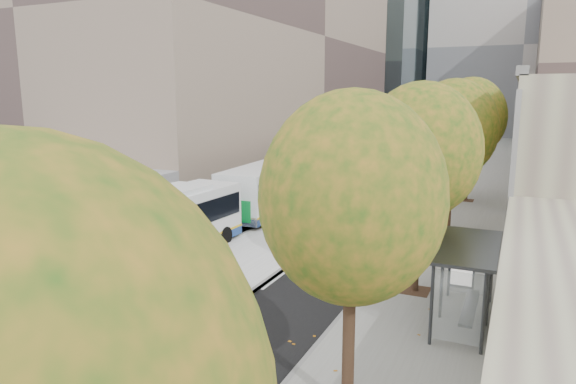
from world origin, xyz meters
The scene contains 13 objects.
bus_platform centered at (-3.88, 35.00, 0.07)m, with size 4.25×150.00×0.15m, color #BCBCBC.
sidewalk centered at (4.12, 35.00, 0.04)m, with size 4.75×150.00×0.08m, color gray.
building_midrise centered at (-22.50, 41.00, 12.50)m, with size 24.00×46.00×25.00m, color gray.
building_far_block centered at (6.00, 96.00, 15.00)m, with size 30.00×18.00×30.00m, color #B0A6A0.
bus_shelter centered at (5.69, 10.96, 2.19)m, with size 1.90×4.40×2.53m.
tree_b centered at (3.60, 5.00, 5.04)m, with size 4.00×4.00×6.97m.
tree_c centered at (3.60, 13.00, 5.25)m, with size 4.20×4.20×7.28m.
tree_d centered at (3.60, 22.00, 5.47)m, with size 4.40×4.40×7.60m.
tree_e centered at (3.60, 31.00, 5.69)m, with size 4.60×4.60×7.92m.
bus_near centered at (-7.39, 7.84, 1.59)m, with size 3.42×17.58×2.91m.
bus_far centered at (-7.24, 26.67, 1.66)m, with size 3.66×18.29×3.03m.
cyclist centered at (-0.18, 3.81, 0.85)m, with size 0.67×1.80×2.29m.
distant_car centered at (-6.91, 49.15, 0.68)m, with size 1.60×3.97×1.35m, color white.
Camera 1 is at (6.76, -5.24, 7.20)m, focal length 32.00 mm.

